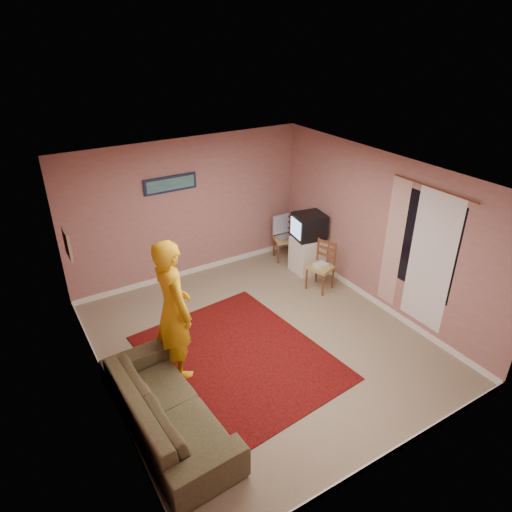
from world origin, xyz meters
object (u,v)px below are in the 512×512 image
sofa (167,407)px  tv_cabinet (307,254)px  crt_tv (309,226)px  chair_b (321,262)px  person (173,310)px  chair_a (285,234)px

sofa → tv_cabinet: bearing=-62.3°
crt_tv → chair_b: size_ratio=1.21×
tv_cabinet → person: size_ratio=0.35×
tv_cabinet → chair_a: 0.66m
crt_tv → chair_b: 0.80m
tv_cabinet → sofa: bearing=-149.0°
crt_tv → sofa: bearing=-139.4°
chair_b → sofa: chair_b is taller
crt_tv → person: (-3.24, -1.36, 0.06)m
chair_b → person: size_ratio=0.26×
chair_a → tv_cabinet: bearing=-63.2°
crt_tv → chair_b: (-0.22, -0.67, -0.38)m
tv_cabinet → crt_tv: crt_tv is taller
chair_b → sofa: bearing=-85.1°
crt_tv → chair_a: bearing=108.5°
chair_a → chair_b: (-0.12, -1.30, 0.01)m
tv_cabinet → chair_a: bearing=99.5°
chair_a → person: person is taller
sofa → crt_tv: bearing=-62.3°
tv_cabinet → crt_tv: (-0.01, 0.00, 0.59)m
crt_tv → sofa: crt_tv is taller
sofa → person: size_ratio=1.12×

